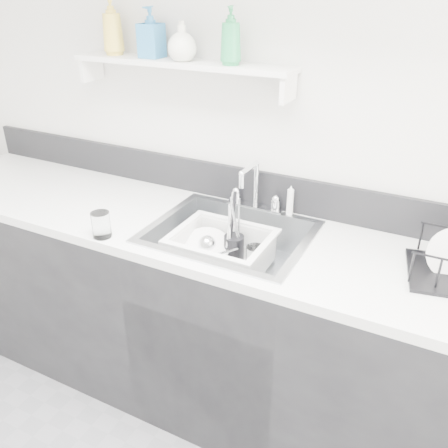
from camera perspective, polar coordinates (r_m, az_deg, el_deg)
The scene contains 18 objects.
room_shell at distance 1.04m, azimuth -20.50°, elevation 18.00°, with size 3.50×3.00×2.60m.
counter_run at distance 2.16m, azimuth 0.62°, elevation -11.79°, with size 3.20×0.62×0.92m.
backsplash at distance 2.12m, azimuth 4.31°, elevation 4.31°, with size 3.20×0.02×0.16m, color black.
sink at distance 1.95m, azimuth 0.67°, elevation -3.32°, with size 0.64×0.52×0.20m, color silver, non-canonical shape.
faucet at distance 2.08m, azimuth 3.72°, elevation 3.31°, with size 0.26×0.18×0.23m.
side_sprayer at distance 2.04m, azimuth 7.96°, elevation 2.80°, with size 0.03×0.03×0.14m, color white.
wall_shelf at distance 2.08m, azimuth -5.34°, elevation 18.51°, with size 1.00×0.16×0.12m.
wash_tub at distance 1.96m, azimuth -0.29°, elevation -3.33°, with size 0.39×0.32×0.15m, color white, non-canonical shape.
plate_stack at distance 2.02m, azimuth -1.97°, elevation -3.46°, with size 0.25×0.25×0.10m.
utensil_cup at distance 2.00m, azimuth 1.20°, elevation -2.62°, with size 0.09×0.09×0.29m.
ladle at distance 1.98m, azimuth -0.44°, elevation -3.64°, with size 0.29×0.11×0.08m, color silver, non-canonical shape.
tumbler_in_tub at distance 1.93m, azimuth 3.75°, elevation -4.17°, with size 0.08×0.08×0.11m, color white.
tumbler_counter at distance 1.91m, azimuth -14.56°, elevation -0.09°, with size 0.07×0.07×0.10m, color white.
bowl_small at distance 1.91m, azimuth 1.90°, elevation -5.82°, with size 0.11×0.11×0.03m, color white.
soap_bottle_a at distance 2.26m, azimuth -13.30°, elevation 22.14°, with size 0.09×0.09×0.23m, color #E3C146.
soap_bottle_b at distance 2.14m, azimuth -8.78°, elevation 21.83°, with size 0.09×0.09×0.20m, color teal.
soap_bottle_c at distance 2.04m, azimuth -5.09°, elevation 21.05°, with size 0.12×0.12×0.15m, color silver.
soap_bottle_d at distance 1.93m, azimuth 0.82°, elevation 21.69°, with size 0.08×0.08×0.21m, color #22894A.
Camera 1 is at (0.75, -0.32, 1.82)m, focal length 38.00 mm.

